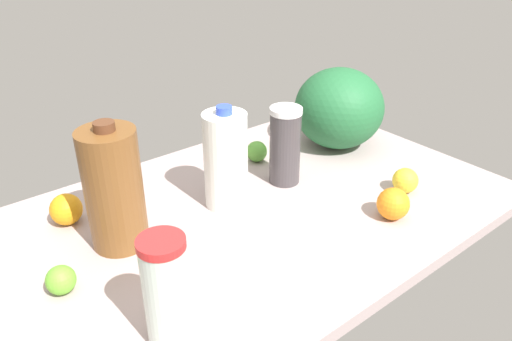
{
  "coord_description": "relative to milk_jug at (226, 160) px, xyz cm",
  "views": [
    {
      "loc": [
        62.32,
        77.31,
        66.34
      ],
      "look_at": [
        0.0,
        0.0,
        13.0
      ],
      "focal_mm": 35.0,
      "sensor_mm": 36.0,
      "label": 1
    }
  ],
  "objects": [
    {
      "name": "shaker_bottle",
      "position": [
        -17.9,
        0.38,
        -1.47
      ],
      "size": [
        7.99,
        7.99,
        20.09
      ],
      "color": "#3E393C",
      "rests_on": "countertop"
    },
    {
      "name": "orange_beside_bowl",
      "position": [
        -25.59,
        28.51,
        -7.86
      ],
      "size": [
        7.37,
        7.37,
        7.37
      ],
      "primitive_type": "sphere",
      "color": "orange",
      "rests_on": "countertop"
    },
    {
      "name": "lemon_far_back",
      "position": [
        -37.46,
        23.15,
        -8.4
      ],
      "size": [
        6.3,
        6.3,
        6.3
      ],
      "primitive_type": "sphere",
      "color": "yellow",
      "rests_on": "countertop"
    },
    {
      "name": "orange_by_jug",
      "position": [
        32.54,
        -15.65,
        -8.0
      ],
      "size": [
        7.1,
        7.1,
        7.1
      ],
      "primitive_type": "sphere",
      "color": "orange",
      "rests_on": "countertop"
    },
    {
      "name": "chocolate_milk_jug",
      "position": [
        26.42,
        -1.54,
        1.38
      ],
      "size": [
        11.68,
        11.68,
        27.42
      ],
      "color": "brown",
      "rests_on": "countertop"
    },
    {
      "name": "countertop",
      "position": [
        -4.1,
        5.94,
        -13.05
      ],
      "size": [
        120.0,
        76.0,
        3.0
      ],
      "primitive_type": "cube",
      "color": "#AB9796",
      "rests_on": "ground"
    },
    {
      "name": "lime_loose",
      "position": [
        41.65,
        5.76,
        -8.8
      ],
      "size": [
        5.49,
        5.49,
        5.49
      ],
      "primitive_type": "sphere",
      "color": "#66B530",
      "rests_on": "countertop"
    },
    {
      "name": "watermelon",
      "position": [
        -44.56,
        -6.33,
        -0.04
      ],
      "size": [
        25.5,
        25.5,
        23.02
      ],
      "primitive_type": "ellipsoid",
      "color": "#226336",
      "rests_on": "countertop"
    },
    {
      "name": "tumbler_cup",
      "position": [
        31.81,
        28.17,
        -1.56
      ],
      "size": [
        7.5,
        7.5,
        19.9
      ],
      "color": "silver",
      "rests_on": "countertop"
    },
    {
      "name": "lime_near_front",
      "position": [
        -19.58,
        -12.92,
        -8.66
      ],
      "size": [
        5.77,
        5.77,
        5.77
      ],
      "primitive_type": "sphere",
      "color": "#5CAD3C",
      "rests_on": "countertop"
    },
    {
      "name": "milk_jug",
      "position": [
        0.0,
        0.0,
        0.0
      ],
      "size": [
        10.14,
        10.14,
        24.67
      ],
      "color": "white",
      "rests_on": "countertop"
    }
  ]
}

